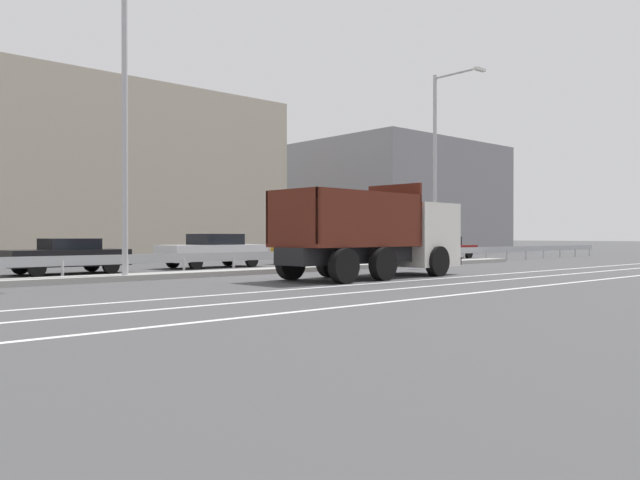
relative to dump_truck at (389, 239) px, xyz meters
The scene contains 17 objects.
ground_plane 3.68m from the dump_truck, 145.72° to the left, with size 320.00×320.00×0.00m, color #424244.
lane_strip_0 2.47m from the dump_truck, 118.97° to the right, with size 59.67×0.16×0.01m, color silver.
lane_strip_1 3.92m from the dump_truck, 106.05° to the right, with size 59.67×0.16×0.01m, color silver.
lane_strip_2 5.82m from the dump_truck, 100.40° to the right, with size 59.67×0.16×0.01m, color silver.
median_island 5.29m from the dump_truck, 123.53° to the left, with size 32.82×1.10×0.18m, color gray.
median_guardrail 6.03m from the dump_truck, 118.38° to the left, with size 59.67×0.09×0.78m.
dump_truck is the anchor object (origin of this frame).
median_road_sign 4.51m from the dump_truck, 72.52° to the left, with size 0.86×0.16×2.46m.
street_lamp_1 9.59m from the dump_truck, 152.80° to the left, with size 0.71×2.60×9.92m.
street_lamp_2 10.01m from the dump_truck, 26.88° to the left, with size 0.70×2.74×9.19m.
parked_car_3 11.74m from the dump_truck, 131.63° to the left, with size 4.24×2.00×1.30m.
parked_car_4 9.31m from the dump_truck, 97.77° to the left, with size 4.87×2.14×1.49m.
parked_car_5 10.44m from the dump_truck, 63.32° to the left, with size 4.08×2.17×1.45m.
parked_car_6 14.04m from the dump_truck, 41.34° to the left, with size 3.97×2.19×1.55m.
parked_car_7 18.05m from the dump_truck, 31.11° to the left, with size 4.82×1.93×1.36m.
background_building_1 23.88m from the dump_truck, 90.81° to the left, with size 21.03×10.67×10.26m, color #B7AD99.
background_building_2 34.46m from the dump_truck, 39.92° to the left, with size 16.40×12.42×9.39m, color gray.
Camera 1 is at (-13.26, -16.30, 1.39)m, focal length 35.00 mm.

